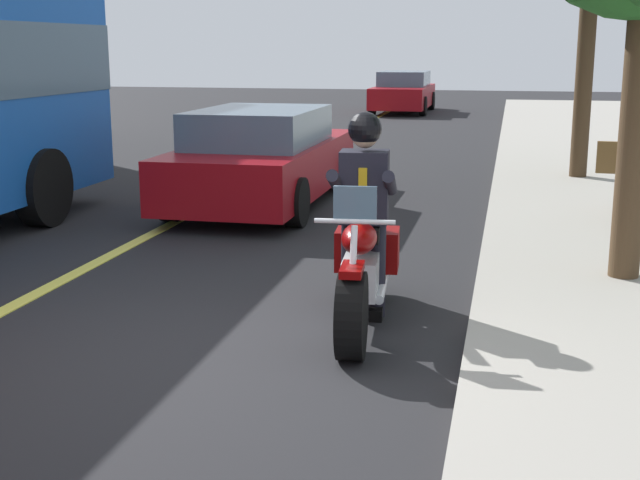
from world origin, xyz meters
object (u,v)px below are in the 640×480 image
Objects in this scene: car_silver at (262,158)px; car_dark at (403,92)px; rider_main at (364,197)px; motorcycle_main at (362,270)px.

car_silver and car_dark have the same top height.
rider_main is at bearing 6.30° from car_dark.
car_silver is 1.00× the size of car_dark.
car_silver is 18.30m from car_dark.
car_dark is (-18.30, -0.25, 0.00)m from car_silver.
motorcycle_main is 0.61m from rider_main.
rider_main is at bearing -174.06° from motorcycle_main.
rider_main reaches higher than car_silver.
car_silver is (-4.87, -2.31, -0.35)m from rider_main.
rider_main is 5.40m from car_silver.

